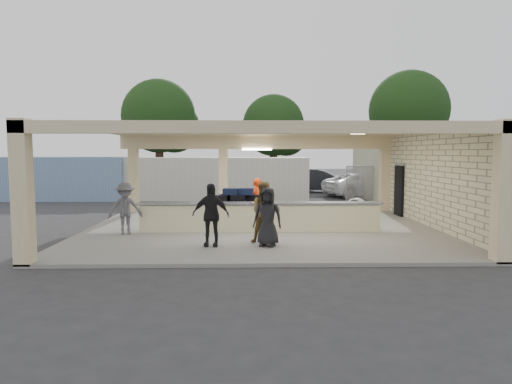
{
  "coord_description": "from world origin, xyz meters",
  "views": [
    {
      "loc": [
        -0.45,
        -15.72,
        2.76
      ],
      "look_at": [
        -0.11,
        1.0,
        1.3
      ],
      "focal_mm": 32.0,
      "sensor_mm": 36.0,
      "label": 1
    }
  ],
  "objects_px": {
    "baggage_counter": "(260,217)",
    "container_white": "(211,179)",
    "passenger_b": "(211,215)",
    "passenger_c": "(125,209)",
    "passenger_a": "(265,212)",
    "car_dark": "(320,181)",
    "car_white_b": "(422,183)",
    "passenger_d": "(268,217)",
    "luggage_cart": "(235,205)",
    "baggage_handler": "(256,201)",
    "drum_fan": "(356,209)",
    "container_blue": "(44,178)",
    "car_white_a": "(366,185)"
  },
  "relations": [
    {
      "from": "baggage_counter",
      "to": "baggage_handler",
      "type": "relative_size",
      "value": 4.85
    },
    {
      "from": "passenger_a",
      "to": "container_blue",
      "type": "relative_size",
      "value": 0.19
    },
    {
      "from": "passenger_d",
      "to": "drum_fan",
      "type": "bearing_deg",
      "value": 65.15
    },
    {
      "from": "luggage_cart",
      "to": "baggage_handler",
      "type": "distance_m",
      "value": 0.92
    },
    {
      "from": "container_blue",
      "to": "car_white_a",
      "type": "bearing_deg",
      "value": 4.88
    },
    {
      "from": "passenger_a",
      "to": "container_white",
      "type": "distance_m",
      "value": 13.67
    },
    {
      "from": "passenger_d",
      "to": "container_blue",
      "type": "xyz_separation_m",
      "value": [
        -12.31,
        13.79,
        0.31
      ]
    },
    {
      "from": "baggage_handler",
      "to": "passenger_a",
      "type": "bearing_deg",
      "value": 24.06
    },
    {
      "from": "car_white_b",
      "to": "passenger_a",
      "type": "bearing_deg",
      "value": 139.49
    },
    {
      "from": "car_white_a",
      "to": "passenger_d",
      "type": "bearing_deg",
      "value": 136.74
    },
    {
      "from": "baggage_counter",
      "to": "luggage_cart",
      "type": "xyz_separation_m",
      "value": [
        -0.89,
        1.35,
        0.23
      ]
    },
    {
      "from": "luggage_cart",
      "to": "car_white_b",
      "type": "bearing_deg",
      "value": 54.26
    },
    {
      "from": "passenger_a",
      "to": "container_white",
      "type": "relative_size",
      "value": 0.16
    },
    {
      "from": "passenger_c",
      "to": "car_dark",
      "type": "relative_size",
      "value": 0.35
    },
    {
      "from": "car_white_a",
      "to": "container_white",
      "type": "distance_m",
      "value": 9.64
    },
    {
      "from": "luggage_cart",
      "to": "baggage_handler",
      "type": "xyz_separation_m",
      "value": [
        0.78,
        0.47,
        0.12
      ]
    },
    {
      "from": "car_white_b",
      "to": "car_white_a",
      "type": "bearing_deg",
      "value": 104.47
    },
    {
      "from": "car_dark",
      "to": "baggage_handler",
      "type": "bearing_deg",
      "value": 173.25
    },
    {
      "from": "passenger_d",
      "to": "container_white",
      "type": "distance_m",
      "value": 14.13
    },
    {
      "from": "passenger_a",
      "to": "container_white",
      "type": "bearing_deg",
      "value": 100.73
    },
    {
      "from": "luggage_cart",
      "to": "passenger_d",
      "type": "bearing_deg",
      "value": -68.27
    },
    {
      "from": "drum_fan",
      "to": "baggage_handler",
      "type": "height_order",
      "value": "baggage_handler"
    },
    {
      "from": "drum_fan",
      "to": "passenger_c",
      "type": "xyz_separation_m",
      "value": [
        -8.08,
        -2.32,
        0.35
      ]
    },
    {
      "from": "passenger_b",
      "to": "container_white",
      "type": "xyz_separation_m",
      "value": [
        -1.07,
        13.83,
        0.23
      ]
    },
    {
      "from": "passenger_a",
      "to": "baggage_handler",
      "type": "bearing_deg",
      "value": 92.59
    },
    {
      "from": "car_dark",
      "to": "passenger_c",
      "type": "bearing_deg",
      "value": 163.03
    },
    {
      "from": "passenger_d",
      "to": "car_dark",
      "type": "distance_m",
      "value": 18.98
    },
    {
      "from": "baggage_counter",
      "to": "car_dark",
      "type": "bearing_deg",
      "value": 74.06
    },
    {
      "from": "passenger_c",
      "to": "passenger_d",
      "type": "distance_m",
      "value": 4.93
    },
    {
      "from": "passenger_b",
      "to": "passenger_c",
      "type": "distance_m",
      "value": 3.48
    },
    {
      "from": "drum_fan",
      "to": "car_dark",
      "type": "xyz_separation_m",
      "value": [
        0.88,
        14.18,
        0.2
      ]
    },
    {
      "from": "baggage_handler",
      "to": "passenger_b",
      "type": "distance_m",
      "value": 4.45
    },
    {
      "from": "baggage_handler",
      "to": "passenger_b",
      "type": "height_order",
      "value": "passenger_b"
    },
    {
      "from": "passenger_a",
      "to": "car_dark",
      "type": "relative_size",
      "value": 0.38
    },
    {
      "from": "baggage_handler",
      "to": "passenger_c",
      "type": "xyz_separation_m",
      "value": [
        -4.28,
        -2.32,
        -0.0
      ]
    },
    {
      "from": "passenger_b",
      "to": "container_blue",
      "type": "bearing_deg",
      "value": 133.04
    },
    {
      "from": "baggage_counter",
      "to": "car_white_a",
      "type": "bearing_deg",
      "value": 61.54
    },
    {
      "from": "car_dark",
      "to": "container_white",
      "type": "height_order",
      "value": "container_white"
    },
    {
      "from": "passenger_c",
      "to": "car_white_b",
      "type": "distance_m",
      "value": 21.52
    },
    {
      "from": "drum_fan",
      "to": "passenger_d",
      "type": "bearing_deg",
      "value": -93.04
    },
    {
      "from": "passenger_c",
      "to": "car_white_b",
      "type": "bearing_deg",
      "value": 25.25
    },
    {
      "from": "baggage_handler",
      "to": "container_white",
      "type": "relative_size",
      "value": 0.15
    },
    {
      "from": "car_white_a",
      "to": "drum_fan",
      "type": "bearing_deg",
      "value": 144.25
    },
    {
      "from": "passenger_b",
      "to": "passenger_c",
      "type": "bearing_deg",
      "value": 151.8
    },
    {
      "from": "drum_fan",
      "to": "container_blue",
      "type": "distance_m",
      "value": 18.52
    },
    {
      "from": "baggage_counter",
      "to": "luggage_cart",
      "type": "height_order",
      "value": "luggage_cart"
    },
    {
      "from": "baggage_counter",
      "to": "passenger_b",
      "type": "height_order",
      "value": "passenger_b"
    },
    {
      "from": "passenger_a",
      "to": "container_blue",
      "type": "xyz_separation_m",
      "value": [
        -12.27,
        13.34,
        0.24
      ]
    },
    {
      "from": "luggage_cart",
      "to": "car_white_b",
      "type": "height_order",
      "value": "car_white_b"
    },
    {
      "from": "baggage_counter",
      "to": "container_white",
      "type": "bearing_deg",
      "value": 102.58
    }
  ]
}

